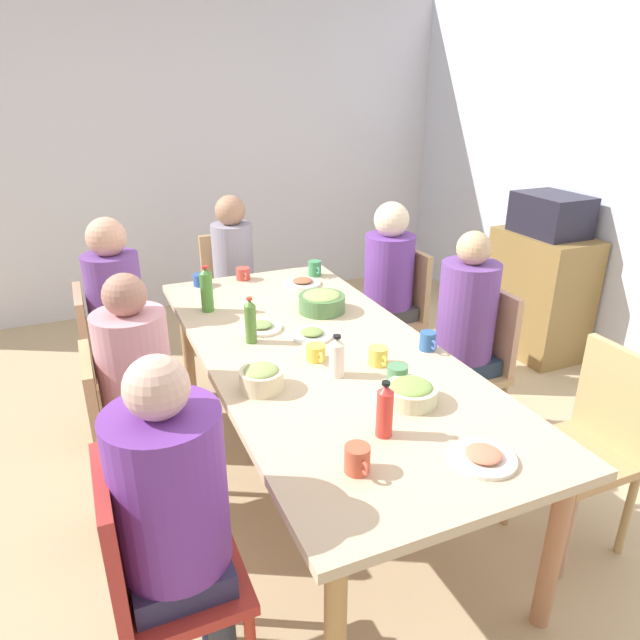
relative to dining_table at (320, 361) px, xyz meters
The scene contains 37 objects.
ground_plane 0.68m from the dining_table, ahead, with size 6.72×6.72×0.00m, color tan.
wall_left 2.93m from the dining_table, behind, with size 0.12×4.90×2.60m, color silver.
dining_table is the anchor object (origin of this frame).
chair_0 1.60m from the dining_table, behind, with size 0.40×0.40×0.90m.
person_0 1.50m from the dining_table, behind, with size 0.30×0.30×1.20m.
chair_1 1.23m from the dining_table, 131.63° to the left, with size 0.40×0.40×0.90m.
person_1 1.16m from the dining_table, 134.58° to the left, with size 0.32×0.32×1.22m.
chair_2 0.93m from the dining_table, 90.00° to the left, with size 0.40×0.40×0.90m.
person_2 0.82m from the dining_table, 90.00° to the left, with size 0.30×0.30×1.23m.
chair_3 1.23m from the dining_table, 131.63° to the right, with size 0.40×0.40×0.90m.
person_3 1.16m from the dining_table, 134.61° to the right, with size 0.30×0.30×1.28m.
chair_4 1.23m from the dining_table, 48.37° to the left, with size 0.40×0.40×0.90m.
chair_5 0.93m from the dining_table, 90.00° to the right, with size 0.40×0.40×0.90m.
person_5 0.82m from the dining_table, 90.00° to the right, with size 0.30×0.30×1.23m.
chair_6 1.23m from the dining_table, 48.37° to the right, with size 0.40×0.40×0.90m.
person_6 1.16m from the dining_table, 45.45° to the right, with size 0.34×0.34×1.24m.
plate_0 0.93m from the dining_table, 163.29° to the left, with size 0.22×0.22×0.04m.
plate_1 0.17m from the dining_table, behind, with size 0.20×0.20×0.04m.
plate_2 0.38m from the dining_table, 151.38° to the right, with size 0.21×0.21×0.04m.
plate_3 1.01m from the dining_table, ahead, with size 0.22×0.22×0.04m.
bowl_0 0.60m from the dining_table, 13.46° to the left, with size 0.21×0.21×0.09m.
bowl_1 0.46m from the dining_table, 56.13° to the right, with size 0.18×0.18×0.10m.
bowl_2 0.49m from the dining_table, 155.44° to the left, with size 0.25×0.25×0.11m.
cup_0 0.49m from the dining_table, 18.94° to the left, with size 0.12×0.09×0.09m.
cup_1 0.92m from the dining_table, 15.80° to the right, with size 0.12×0.08×0.09m.
cup_2 0.32m from the dining_table, 36.11° to the left, with size 0.12×0.09×0.08m.
cup_3 1.13m from the dining_table, behind, with size 0.12×0.09×0.08m.
cup_4 1.10m from the dining_table, 158.35° to the left, with size 0.12×0.08×0.10m.
cup_5 0.52m from the dining_table, 66.21° to the left, with size 0.11×0.07×0.09m.
cup_6 1.16m from the dining_table, 164.26° to the right, with size 0.13×0.09×0.07m.
cup_7 0.15m from the dining_table, 32.86° to the right, with size 0.12×0.09×0.07m.
bottle_0 0.75m from the dining_table, ahead, with size 0.06×0.06×0.22m.
bottle_1 0.30m from the dining_table, ahead, with size 0.07×0.07×0.19m.
bottle_2 0.80m from the dining_table, 151.74° to the right, with size 0.07×0.07×0.26m.
bottle_3 0.38m from the dining_table, 127.25° to the right, with size 0.06×0.06×0.23m.
side_cabinet 2.24m from the dining_table, 110.34° to the left, with size 0.70×0.44×0.90m, color olive.
microwave 2.26m from the dining_table, 110.34° to the left, with size 0.48×0.36×0.28m, color #201E2C.
Camera 1 is at (2.23, -0.96, 1.92)m, focal length 32.23 mm.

